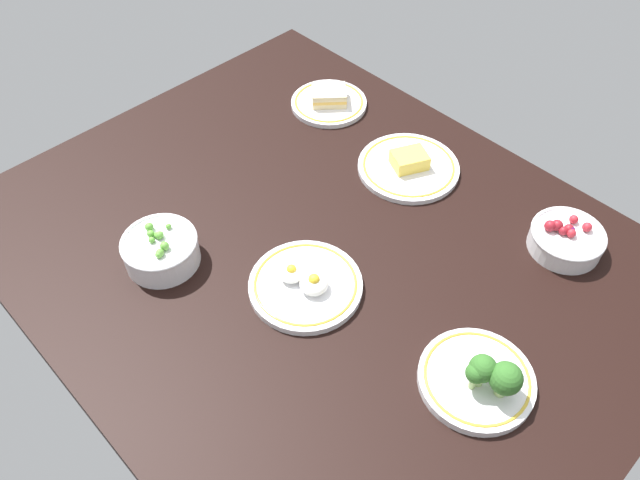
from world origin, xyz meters
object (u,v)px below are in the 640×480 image
at_px(plate_broccoli, 482,378).
at_px(bowl_berries, 566,239).
at_px(plate_cheese, 409,166).
at_px(bowl_peas, 161,250).
at_px(plate_sandwich, 329,101).
at_px(plate_eggs, 305,284).

distance_m(plate_broccoli, bowl_berries, 0.35).
height_order(plate_cheese, bowl_peas, bowl_peas).
xyz_separation_m(bowl_berries, plate_sandwich, (-0.60, -0.01, -0.01)).
xyz_separation_m(plate_cheese, plate_broccoli, (0.40, -0.30, 0.01)).
height_order(bowl_peas, bowl_berries, bowl_peas).
distance_m(plate_eggs, bowl_peas, 0.26).
distance_m(plate_cheese, plate_broccoli, 0.50).
bearing_deg(plate_cheese, bowl_berries, 7.09).
bearing_deg(plate_sandwich, bowl_berries, 0.59).
relative_size(bowl_peas, plate_broccoli, 0.75).
bearing_deg(plate_eggs, plate_cheese, 101.81).
xyz_separation_m(bowl_peas, plate_broccoli, (0.55, 0.20, -0.01)).
distance_m(bowl_peas, plate_broccoli, 0.58).
xyz_separation_m(bowl_peas, bowl_berries, (0.48, 0.54, -0.01)).
bearing_deg(plate_broccoli, plate_sandwich, 153.41).
xyz_separation_m(plate_eggs, plate_broccoli, (0.32, 0.06, 0.01)).
distance_m(plate_cheese, bowl_berries, 0.34).
relative_size(plate_cheese, bowl_peas, 1.53).
xyz_separation_m(plate_cheese, bowl_peas, (-0.15, -0.50, 0.02)).
distance_m(plate_cheese, plate_sandwich, 0.27).
bearing_deg(bowl_peas, plate_broccoli, 20.43).
distance_m(plate_eggs, bowl_berries, 0.48).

